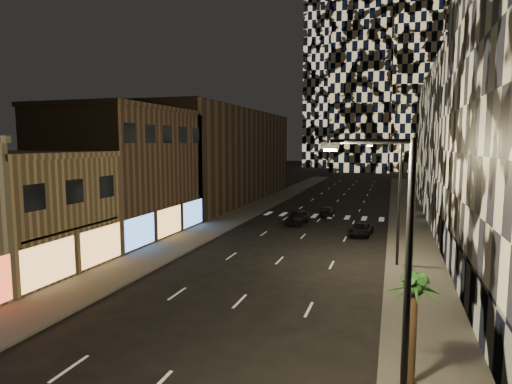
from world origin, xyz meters
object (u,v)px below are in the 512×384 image
Objects in this scene: streetlight_near at (399,276)px; car_dark_midlane at (298,217)px; streetlight_far at (396,194)px; car_dark_oncoming at (327,211)px; car_dark_rightlane at (361,230)px; palm_tree at (415,293)px.

streetlight_near is 35.81m from car_dark_midlane.
streetlight_far is 22.39m from car_dark_oncoming.
car_dark_oncoming is (-7.85, 40.42, -4.76)m from streetlight_near.
palm_tree is at bearing -76.63° from car_dark_rightlane.
streetlight_far reaches higher than car_dark_rightlane.
palm_tree is at bearing 100.70° from car_dark_oncoming.
car_dark_oncoming is at bearing 74.04° from car_dark_midlane.
streetlight_near is 2.15× the size of palm_tree.
car_dark_oncoming is (2.34, 6.40, -0.18)m from car_dark_midlane.
streetlight_far is 16.31m from palm_tree.
car_dark_midlane is 8.17m from car_dark_rightlane.
car_dark_oncoming is 11.39m from car_dark_rightlane.
car_dark_rightlane is 1.01× the size of palm_tree.
streetlight_far is 2.21× the size of car_dark_oncoming.
streetlight_near reaches higher than car_dark_midlane.
palm_tree is (10.84, -30.22, 2.84)m from car_dark_midlane.
streetlight_near is at bearing -99.63° from palm_tree.
streetlight_far is 1.99× the size of car_dark_midlane.
palm_tree is at bearing -87.72° from streetlight_far.
streetlight_far is at bearing -49.85° from car_dark_midlane.
car_dark_midlane reaches higher than car_dark_rightlane.
streetlight_near reaches higher than palm_tree.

